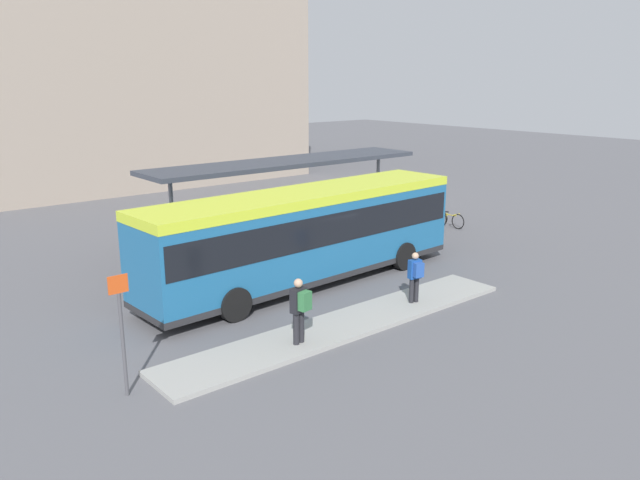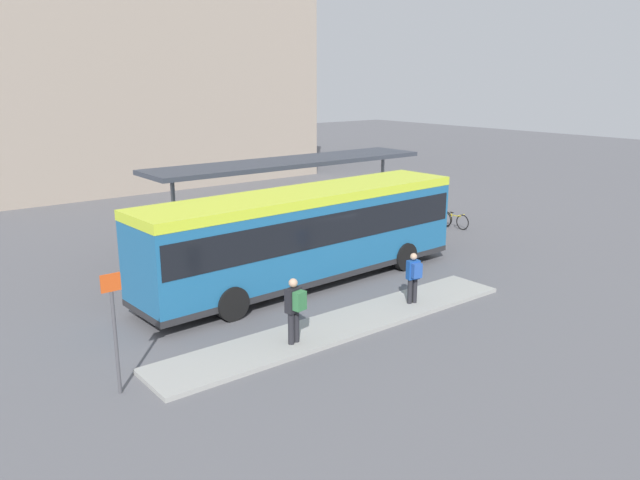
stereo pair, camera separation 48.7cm
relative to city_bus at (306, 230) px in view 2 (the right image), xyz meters
The scene contains 14 objects.
ground_plane 1.88m from the city_bus, behind, with size 120.00×120.00×0.00m, color #5B5B60.
curb_island 4.34m from the city_bus, 111.64° to the right, with size 11.65×1.80×0.12m.
city_bus is the anchor object (origin of this frame).
pedestrian_waiting 5.25m from the city_bus, 130.34° to the right, with size 0.47×0.51×1.76m.
pedestrian_companion 4.08m from the city_bus, 72.32° to the right, with size 0.43×0.47×1.59m.
bicycle_yellow 10.68m from the city_bus, 12.09° to the left, with size 0.48×1.69×0.73m.
bicycle_orange 10.78m from the city_bus, 16.71° to the left, with size 0.48×1.69×0.73m.
bicycle_blue 11.25m from the city_bus, 20.61° to the left, with size 0.48×1.59×0.69m.
bicycle_green 11.42m from the city_bus, 24.97° to the left, with size 0.48×1.60×0.69m.
station_shelter 5.95m from the city_bus, 59.41° to the left, with size 12.57×2.58×3.50m.
potted_planter_near_shelter 3.46m from the city_bus, 120.23° to the left, with size 0.72×0.72×1.17m.
potted_planter_far_side 6.85m from the city_bus, 20.51° to the left, with size 0.80×0.80×1.17m.
platform_sign 8.61m from the city_bus, 156.05° to the right, with size 0.44×0.08×2.80m.
station_building 27.09m from the city_bus, 80.30° to the left, with size 22.28×13.47×14.93m.
Camera 2 is at (-12.17, -16.17, 6.85)m, focal length 35.00 mm.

